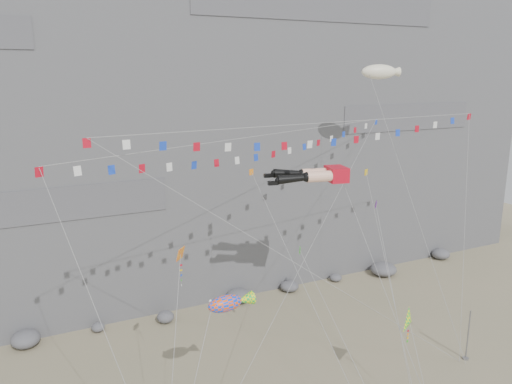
% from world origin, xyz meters
% --- Properties ---
extents(cliff, '(80.00, 28.00, 50.00)m').
position_xyz_m(cliff, '(0.00, 32.00, 25.00)').
color(cliff, slate).
rests_on(cliff, ground).
extents(talus_boulders, '(60.00, 3.00, 1.20)m').
position_xyz_m(talus_boulders, '(0.00, 17.00, 0.60)').
color(talus_boulders, slate).
rests_on(talus_boulders, ground).
extents(anchor_pole_right, '(0.12, 0.12, 4.35)m').
position_xyz_m(anchor_pole_right, '(12.51, -0.88, 2.18)').
color(anchor_pole_right, gray).
rests_on(anchor_pole_right, ground).
extents(legs_kite, '(6.71, 15.60, 20.33)m').
position_xyz_m(legs_kite, '(1.80, 6.00, 15.15)').
color(legs_kite, red).
rests_on(legs_kite, ground).
extents(flag_banner_upper, '(33.86, 20.82, 25.63)m').
position_xyz_m(flag_banner_upper, '(-1.20, 8.80, 18.14)').
color(flag_banner_upper, red).
rests_on(flag_banner_upper, ground).
extents(flag_banner_lower, '(32.92, 6.51, 22.73)m').
position_xyz_m(flag_banner_lower, '(0.95, 3.86, 19.43)').
color(flag_banner_lower, red).
rests_on(flag_banner_lower, ground).
extents(harlequin_kite, '(4.92, 9.12, 14.61)m').
position_xyz_m(harlequin_kite, '(-10.18, 3.09, 11.49)').
color(harlequin_kite, red).
rests_on(harlequin_kite, ground).
extents(fish_windsock, '(7.70, 5.97, 11.85)m').
position_xyz_m(fish_windsock, '(-8.32, 0.16, 8.93)').
color(fish_windsock, '#FB500C').
rests_on(fish_windsock, ground).
extents(delta_kite, '(2.97, 6.25, 8.56)m').
position_xyz_m(delta_kite, '(4.11, -2.84, 6.31)').
color(delta_kite, '#FFF20D').
rests_on(delta_kite, ground).
extents(blimp_windsock, '(4.43, 13.68, 26.16)m').
position_xyz_m(blimp_windsock, '(11.60, 10.95, 23.01)').
color(blimp_windsock, white).
rests_on(blimp_windsock, ground).
extents(small_kite_a, '(2.35, 15.52, 21.33)m').
position_xyz_m(small_kite_a, '(-2.19, 8.81, 14.83)').
color(small_kite_a, orange).
rests_on(small_kite_a, ground).
extents(small_kite_b, '(3.99, 10.19, 16.12)m').
position_xyz_m(small_kite_b, '(6.53, 4.17, 12.45)').
color(small_kite_b, purple).
rests_on(small_kite_b, ground).
extents(small_kite_c, '(1.64, 11.08, 14.55)m').
position_xyz_m(small_kite_c, '(-0.79, 3.54, 9.92)').
color(small_kite_c, green).
rests_on(small_kite_c, ground).
extents(small_kite_d, '(5.80, 14.26, 20.54)m').
position_xyz_m(small_kite_d, '(8.03, 7.46, 14.29)').
color(small_kite_d, gold).
rests_on(small_kite_d, ground).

